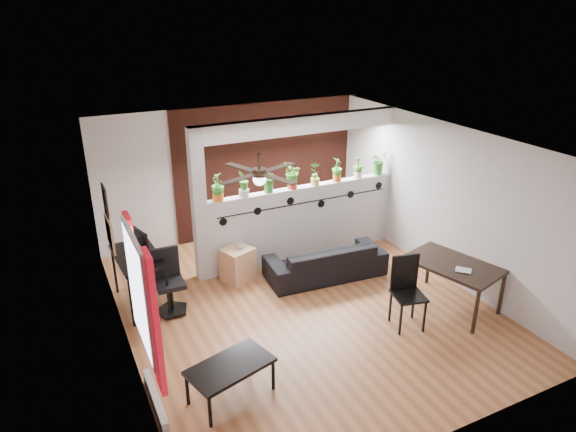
{
  "coord_description": "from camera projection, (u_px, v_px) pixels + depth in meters",
  "views": [
    {
      "loc": [
        -3.22,
        -6.05,
        4.33
      ],
      "look_at": [
        0.05,
        0.6,
        1.26
      ],
      "focal_mm": 32.0,
      "sensor_mm": 36.0,
      "label": 1
    }
  ],
  "objects": [
    {
      "name": "room_shell",
      "position": [
        303.0,
        228.0,
        7.48
      ],
      "size": [
        6.3,
        7.1,
        2.9
      ],
      "color": "brown",
      "rests_on": "ground"
    },
    {
      "name": "partition_wall",
      "position": [
        303.0,
        222.0,
        9.29
      ],
      "size": [
        3.6,
        0.18,
        1.35
      ],
      "primitive_type": "cube",
      "color": "#BCBCC1",
      "rests_on": "ground"
    },
    {
      "name": "ceiling_header",
      "position": [
        305.0,
        125.0,
        8.61
      ],
      "size": [
        3.6,
        0.18,
        0.3
      ],
      "primitive_type": "cube",
      "color": "silver",
      "rests_on": "room_shell"
    },
    {
      "name": "pier_column",
      "position": [
        199.0,
        207.0,
        8.28
      ],
      "size": [
        0.22,
        0.2,
        2.6
      ],
      "primitive_type": "cube",
      "color": "#BCBCC1",
      "rests_on": "ground"
    },
    {
      "name": "brick_panel",
      "position": [
        270.0,
        167.0,
        10.27
      ],
      "size": [
        3.9,
        0.05,
        2.6
      ],
      "primitive_type": "cube",
      "color": "#AD4632",
      "rests_on": "ground"
    },
    {
      "name": "vine_decal",
      "position": [
        306.0,
        202.0,
        9.06
      ],
      "size": [
        3.31,
        0.01,
        0.3
      ],
      "color": "black",
      "rests_on": "partition_wall"
    },
    {
      "name": "window_assembly",
      "position": [
        141.0,
        295.0,
        5.37
      ],
      "size": [
        0.09,
        1.3,
        1.55
      ],
      "color": "white",
      "rests_on": "room_shell"
    },
    {
      "name": "baseboard_heater",
      "position": [
        156.0,
        401.0,
        5.92
      ],
      "size": [
        0.08,
        1.0,
        0.18
      ],
      "primitive_type": "cube",
      "color": "beige",
      "rests_on": "ground"
    },
    {
      "name": "corkboard",
      "position": [
        110.0,
        233.0,
        7.2
      ],
      "size": [
        0.03,
        0.6,
        0.45
      ],
      "primitive_type": "cube",
      "color": "#A0814D",
      "rests_on": "room_shell"
    },
    {
      "name": "framed_art",
      "position": [
        105.0,
        201.0,
        6.97
      ],
      "size": [
        0.03,
        0.34,
        0.44
      ],
      "color": "#8C7259",
      "rests_on": "room_shell"
    },
    {
      "name": "ceiling_fan",
      "position": [
        259.0,
        175.0,
        6.52
      ],
      "size": [
        1.19,
        1.19,
        0.43
      ],
      "color": "black",
      "rests_on": "room_shell"
    },
    {
      "name": "potted_plant_0",
      "position": [
        218.0,
        186.0,
        8.29
      ],
      "size": [
        0.3,
        0.32,
        0.48
      ],
      "color": "orange",
      "rests_on": "partition_wall"
    },
    {
      "name": "potted_plant_1",
      "position": [
        244.0,
        183.0,
        8.48
      ],
      "size": [
        0.27,
        0.3,
        0.46
      ],
      "color": "silver",
      "rests_on": "partition_wall"
    },
    {
      "name": "potted_plant_2",
      "position": [
        269.0,
        180.0,
        8.67
      ],
      "size": [
        0.27,
        0.25,
        0.42
      ],
      "color": "#31812F",
      "rests_on": "partition_wall"
    },
    {
      "name": "potted_plant_3",
      "position": [
        292.0,
        175.0,
        8.85
      ],
      "size": [
        0.29,
        0.31,
        0.47
      ],
      "color": "red",
      "rests_on": "partition_wall"
    },
    {
      "name": "potted_plant_4",
      "position": [
        315.0,
        173.0,
        9.04
      ],
      "size": [
        0.27,
        0.25,
        0.42
      ],
      "color": "#D8C84C",
      "rests_on": "partition_wall"
    },
    {
      "name": "potted_plant_5",
      "position": [
        337.0,
        169.0,
        9.22
      ],
      "size": [
        0.2,
        0.24,
        0.43
      ],
      "color": "#CC5518",
      "rests_on": "partition_wall"
    },
    {
      "name": "potted_plant_6",
      "position": [
        358.0,
        166.0,
        9.41
      ],
      "size": [
        0.25,
        0.23,
        0.4
      ],
      "color": "silver",
      "rests_on": "partition_wall"
    },
    {
      "name": "potted_plant_7",
      "position": [
        379.0,
        163.0,
        9.59
      ],
      "size": [
        0.27,
        0.24,
        0.44
      ],
      "color": "#2D7E30",
      "rests_on": "partition_wall"
    },
    {
      "name": "sofa",
      "position": [
        325.0,
        261.0,
        8.72
      ],
      "size": [
        1.98,
        0.91,
        0.56
      ],
      "primitive_type": "imported",
      "rotation": [
        0.0,
        0.0,
        3.06
      ],
      "color": "black",
      "rests_on": "ground"
    },
    {
      "name": "cube_shelf",
      "position": [
        238.0,
        264.0,
        8.58
      ],
      "size": [
        0.59,
        0.56,
        0.58
      ],
      "primitive_type": "cube",
      "rotation": [
        0.0,
        0.0,
        0.36
      ],
      "color": "tan",
      "rests_on": "ground"
    },
    {
      "name": "cup",
      "position": [
        240.0,
        246.0,
        8.47
      ],
      "size": [
        0.16,
        0.16,
        0.1
      ],
      "primitive_type": "imported",
      "rotation": [
        0.0,
        0.0,
        -0.41
      ],
      "color": "gray",
      "rests_on": "cube_shelf"
    },
    {
      "name": "computer_desk",
      "position": [
        138.0,
        260.0,
        7.71
      ],
      "size": [
        0.68,
        1.2,
        0.85
      ],
      "color": "black",
      "rests_on": "ground"
    },
    {
      "name": "monitor",
      "position": [
        134.0,
        245.0,
        7.76
      ],
      "size": [
        0.37,
        0.15,
        0.21
      ],
      "primitive_type": "imported",
      "rotation": [
        0.0,
        0.0,
        1.82
      ],
      "color": "black",
      "rests_on": "computer_desk"
    },
    {
      "name": "office_chair",
      "position": [
        169.0,
        285.0,
        7.67
      ],
      "size": [
        0.51,
        0.51,
        0.98
      ],
      "color": "black",
      "rests_on": "ground"
    },
    {
      "name": "dining_table",
      "position": [
        453.0,
        268.0,
        7.7
      ],
      "size": [
        1.15,
        1.52,
        0.74
      ],
      "color": "black",
      "rests_on": "ground"
    },
    {
      "name": "book",
      "position": [
        463.0,
        273.0,
        7.38
      ],
      "size": [
        0.27,
        0.27,
        0.02
      ],
      "primitive_type": "imported",
      "rotation": [
        0.0,
        0.0,
        0.71
      ],
      "color": "gray",
      "rests_on": "dining_table"
    },
    {
      "name": "folding_chair",
      "position": [
        406.0,
        285.0,
        7.3
      ],
      "size": [
        0.52,
        0.52,
        1.06
      ],
      "color": "black",
      "rests_on": "ground"
    },
    {
      "name": "coffee_table",
      "position": [
        230.0,
        368.0,
        5.96
      ],
      "size": [
        1.1,
        0.79,
        0.46
      ],
      "color": "black",
      "rests_on": "ground"
    }
  ]
}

